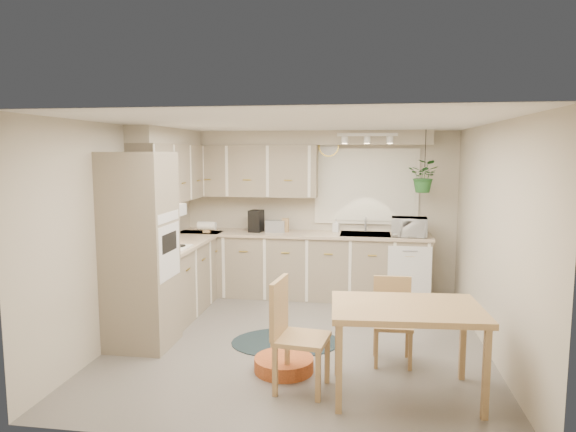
% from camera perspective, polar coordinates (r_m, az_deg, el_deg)
% --- Properties ---
extents(floor, '(4.20, 4.20, 0.00)m').
position_cam_1_polar(floor, '(5.89, 1.33, -13.73)').
color(floor, '#67615B').
rests_on(floor, ground).
extents(ceiling, '(4.20, 4.20, 0.00)m').
position_cam_1_polar(ceiling, '(5.52, 1.40, 10.26)').
color(ceiling, silver).
rests_on(ceiling, wall_back).
extents(wall_back, '(4.00, 0.04, 2.40)m').
position_cam_1_polar(wall_back, '(7.65, 3.38, 0.36)').
color(wall_back, '#B7AD97').
rests_on(wall_back, floor).
extents(wall_front, '(4.00, 0.04, 2.40)m').
position_cam_1_polar(wall_front, '(3.55, -3.03, -7.51)').
color(wall_front, '#B7AD97').
rests_on(wall_front, floor).
extents(wall_left, '(0.04, 4.20, 2.40)m').
position_cam_1_polar(wall_left, '(6.16, -17.42, -1.59)').
color(wall_left, '#B7AD97').
rests_on(wall_left, floor).
extents(wall_right, '(0.04, 4.20, 2.40)m').
position_cam_1_polar(wall_right, '(5.69, 21.79, -2.48)').
color(wall_right, '#B7AD97').
rests_on(wall_right, floor).
extents(base_cab_left, '(0.60, 1.85, 0.90)m').
position_cam_1_polar(base_cab_left, '(6.98, -11.78, -6.70)').
color(base_cab_left, gray).
rests_on(base_cab_left, floor).
extents(base_cab_back, '(3.60, 0.60, 0.90)m').
position_cam_1_polar(base_cab_back, '(7.50, 1.59, -5.58)').
color(base_cab_back, gray).
rests_on(base_cab_back, floor).
extents(counter_left, '(0.64, 1.89, 0.04)m').
position_cam_1_polar(counter_left, '(6.88, -11.80, -2.90)').
color(counter_left, '#C7B791').
rests_on(counter_left, base_cab_left).
extents(counter_back, '(3.64, 0.64, 0.04)m').
position_cam_1_polar(counter_back, '(7.40, 1.60, -2.04)').
color(counter_back, '#C7B791').
rests_on(counter_back, base_cab_back).
extents(oven_stack, '(0.65, 0.65, 2.10)m').
position_cam_1_polar(oven_stack, '(5.71, -16.09, -3.73)').
color(oven_stack, gray).
rests_on(oven_stack, floor).
extents(wall_oven_face, '(0.02, 0.56, 0.58)m').
position_cam_1_polar(wall_oven_face, '(5.59, -13.10, -3.87)').
color(wall_oven_face, silver).
rests_on(wall_oven_face, oven_stack).
extents(upper_cab_left, '(0.35, 2.00, 0.75)m').
position_cam_1_polar(upper_cab_left, '(6.95, -12.68, 4.69)').
color(upper_cab_left, gray).
rests_on(upper_cab_left, wall_left).
extents(upper_cab_back, '(2.00, 0.35, 0.75)m').
position_cam_1_polar(upper_cab_back, '(7.59, -4.28, 5.03)').
color(upper_cab_back, gray).
rests_on(upper_cab_back, wall_back).
extents(soffit_left, '(0.30, 2.00, 0.20)m').
position_cam_1_polar(soffit_left, '(6.95, -12.98, 8.60)').
color(soffit_left, '#B7AD97').
rests_on(soffit_left, wall_left).
extents(soffit_back, '(3.60, 0.30, 0.20)m').
position_cam_1_polar(soffit_back, '(7.47, 1.79, 8.66)').
color(soffit_back, '#B7AD97').
rests_on(soffit_back, wall_back).
extents(cooktop, '(0.52, 0.58, 0.02)m').
position_cam_1_polar(cooktop, '(6.34, -13.54, -3.55)').
color(cooktop, silver).
rests_on(cooktop, counter_left).
extents(range_hood, '(0.40, 0.60, 0.14)m').
position_cam_1_polar(range_hood, '(6.28, -13.83, 0.54)').
color(range_hood, silver).
rests_on(range_hood, upper_cab_left).
extents(window_blinds, '(1.40, 0.02, 1.00)m').
position_cam_1_polar(window_blinds, '(7.55, 8.68, 3.25)').
color(window_blinds, white).
rests_on(window_blinds, wall_back).
extents(window_frame, '(1.50, 0.02, 1.10)m').
position_cam_1_polar(window_frame, '(7.56, 8.68, 3.26)').
color(window_frame, silver).
rests_on(window_frame, wall_back).
extents(sink, '(0.70, 0.48, 0.10)m').
position_cam_1_polar(sink, '(7.36, 8.58, -2.33)').
color(sink, '#A0A3A8').
rests_on(sink, counter_back).
extents(dishwasher_front, '(0.58, 0.02, 0.83)m').
position_cam_1_polar(dishwasher_front, '(7.18, 13.33, -6.56)').
color(dishwasher_front, silver).
rests_on(dishwasher_front, base_cab_back).
extents(track_light_bar, '(0.80, 0.04, 0.04)m').
position_cam_1_polar(track_light_bar, '(7.02, 8.79, 8.93)').
color(track_light_bar, silver).
rests_on(track_light_bar, ceiling).
extents(wall_clock, '(0.30, 0.03, 0.30)m').
position_cam_1_polar(wall_clock, '(7.56, 4.56, 7.71)').
color(wall_clock, '#DDBB4E').
rests_on(wall_clock, wall_back).
extents(dining_table, '(1.32, 0.93, 0.80)m').
position_cam_1_polar(dining_table, '(4.67, 12.91, -14.38)').
color(dining_table, tan).
rests_on(dining_table, floor).
extents(chair_left, '(0.52, 0.52, 0.99)m').
position_cam_1_polar(chair_left, '(4.63, 1.57, -13.13)').
color(chair_left, tan).
rests_on(chair_left, floor).
extents(chair_back, '(0.40, 0.40, 0.84)m').
position_cam_1_polar(chair_back, '(5.30, 11.55, -11.46)').
color(chair_back, tan).
rests_on(chair_back, floor).
extents(braided_rug, '(1.36, 1.12, 0.01)m').
position_cam_1_polar(braided_rug, '(5.85, -0.23, -13.83)').
color(braided_rug, black).
rests_on(braided_rug, floor).
extents(pet_bed, '(0.60, 0.60, 0.13)m').
position_cam_1_polar(pet_bed, '(5.14, -0.45, -16.16)').
color(pet_bed, '#C25726').
rests_on(pet_bed, floor).
extents(microwave, '(0.49, 0.29, 0.32)m').
position_cam_1_polar(microwave, '(7.26, 13.31, -0.96)').
color(microwave, silver).
rests_on(microwave, counter_back).
extents(soap_bottle, '(0.12, 0.21, 0.09)m').
position_cam_1_polar(soap_bottle, '(7.51, 5.35, -1.44)').
color(soap_bottle, silver).
rests_on(soap_bottle, counter_back).
extents(hanging_plant, '(0.55, 0.57, 0.35)m').
position_cam_1_polar(hanging_plant, '(7.22, 14.91, 3.91)').
color(hanging_plant, '#255C26').
rests_on(hanging_plant, ceiling).
extents(coffee_maker, '(0.21, 0.24, 0.32)m').
position_cam_1_polar(coffee_maker, '(7.50, -3.56, -0.55)').
color(coffee_maker, black).
rests_on(coffee_maker, counter_back).
extents(toaster, '(0.28, 0.16, 0.17)m').
position_cam_1_polar(toaster, '(7.48, -1.40, -1.13)').
color(toaster, '#A0A3A8').
rests_on(toaster, counter_back).
extents(knife_block, '(0.09, 0.09, 0.20)m').
position_cam_1_polar(knife_block, '(7.48, -0.29, -1.01)').
color(knife_block, tan).
rests_on(knife_block, counter_back).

